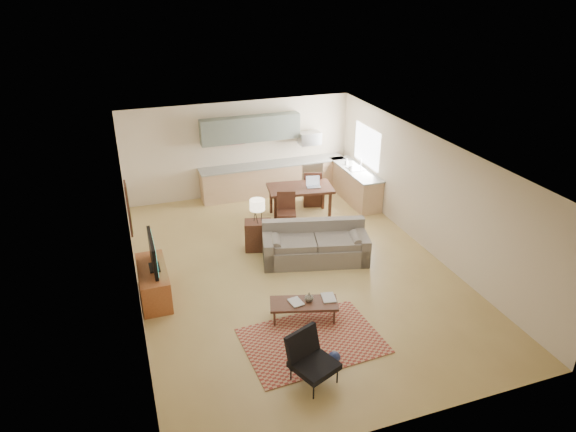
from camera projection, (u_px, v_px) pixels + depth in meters
name	position (u px, v px, depth m)	size (l,w,h in m)	color
room	(293.00, 213.00, 10.65)	(9.00, 9.00, 9.00)	tan
kitchen_counter_back	(274.00, 178.00, 14.86)	(4.26, 0.64, 0.92)	tan
kitchen_counter_right	(355.00, 184.00, 14.45)	(0.64, 2.26, 0.92)	tan
kitchen_range	(309.00, 174.00, 15.19)	(0.62, 0.62, 0.90)	#A5A8AD
kitchen_microwave	(309.00, 138.00, 14.73)	(0.62, 0.40, 0.35)	#A5A8AD
upper_cabinets	(251.00, 129.00, 14.16)	(2.80, 0.34, 0.70)	slate
window_right	(367.00, 146.00, 14.07)	(0.02, 1.40, 1.05)	white
wall_art_left	(129.00, 209.00, 10.38)	(0.06, 0.42, 1.10)	olive
triptych	(236.00, 136.00, 14.25)	(1.70, 0.04, 0.50)	#F9E4BE
rug	(312.00, 341.00, 9.04)	(2.36, 1.64, 0.02)	maroon
sofa	(315.00, 244.00, 11.39)	(2.43, 1.06, 0.84)	#6C6258
coffee_table	(304.00, 311.00, 9.53)	(1.26, 0.50, 0.38)	#45261B
book_a	(291.00, 304.00, 9.39)	(0.26, 0.33, 0.03)	maroon
book_b	(322.00, 298.00, 9.55)	(0.30, 0.37, 0.03)	navy
vase	(309.00, 297.00, 9.47)	(0.18, 0.18, 0.17)	black
armchair	(314.00, 361.00, 7.98)	(0.72, 0.72, 0.83)	black
tv_credenza	(154.00, 283.00, 10.14)	(0.55, 1.43, 0.66)	#984B25
tv	(153.00, 253.00, 9.87)	(0.11, 1.10, 0.66)	black
console_table	(258.00, 235.00, 11.89)	(0.61, 0.41, 0.71)	#381D13
table_lamp	(257.00, 210.00, 11.61)	(0.34, 0.34, 0.57)	beige
dining_table	(300.00, 202.00, 13.46)	(1.65, 0.95, 0.84)	#381D13
dining_chair_near	(286.00, 212.00, 12.71)	(0.46, 0.48, 0.97)	#381D13
dining_chair_far	(312.00, 187.00, 14.14)	(0.49, 0.51, 1.02)	#381D13
laptop	(314.00, 182.00, 13.22)	(0.35, 0.26, 0.26)	#A5A8AD
soap_bottle	(347.00, 162.00, 14.51)	(0.10, 0.10, 0.19)	#F9E4BE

